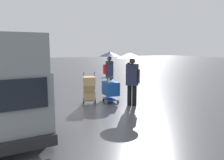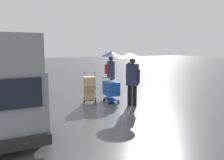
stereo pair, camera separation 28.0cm
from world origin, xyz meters
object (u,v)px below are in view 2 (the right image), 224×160
(shopping_cart_vendor, at_px, (111,89))
(hand_dolly_boxes, at_px, (90,89))
(pedestrian_pink_side, at_px, (131,66))
(pedestrian_black_side, at_px, (111,63))

(shopping_cart_vendor, relative_size, hand_dolly_boxes, 0.79)
(shopping_cart_vendor, xyz_separation_m, pedestrian_pink_side, (-0.47, 0.83, 1.02))
(hand_dolly_boxes, relative_size, pedestrian_black_side, 0.61)
(shopping_cart_vendor, distance_m, pedestrian_black_side, 1.67)
(shopping_cart_vendor, bearing_deg, pedestrian_pink_side, 119.43)
(shopping_cart_vendor, distance_m, hand_dolly_boxes, 0.95)
(shopping_cart_vendor, height_order, hand_dolly_boxes, hand_dolly_boxes)
(hand_dolly_boxes, xyz_separation_m, pedestrian_pink_side, (-1.42, 0.88, 0.93))
(shopping_cart_vendor, xyz_separation_m, hand_dolly_boxes, (0.95, -0.05, 0.09))
(shopping_cart_vendor, xyz_separation_m, pedestrian_black_side, (-0.57, -1.21, 1.00))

